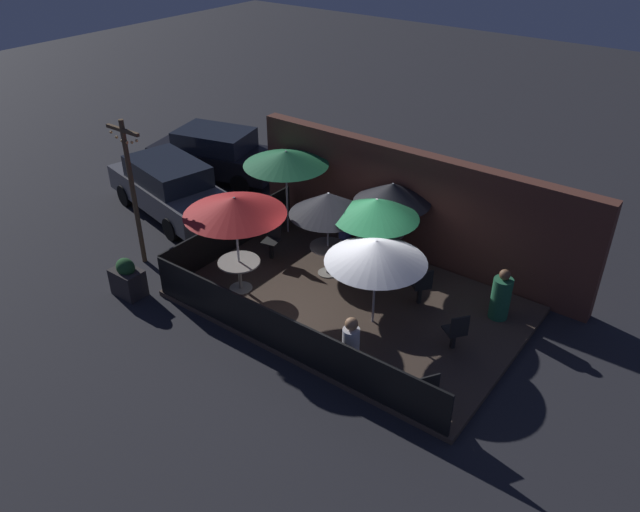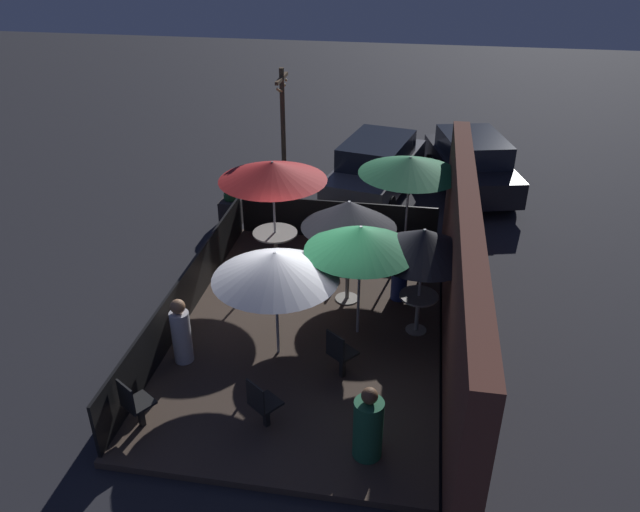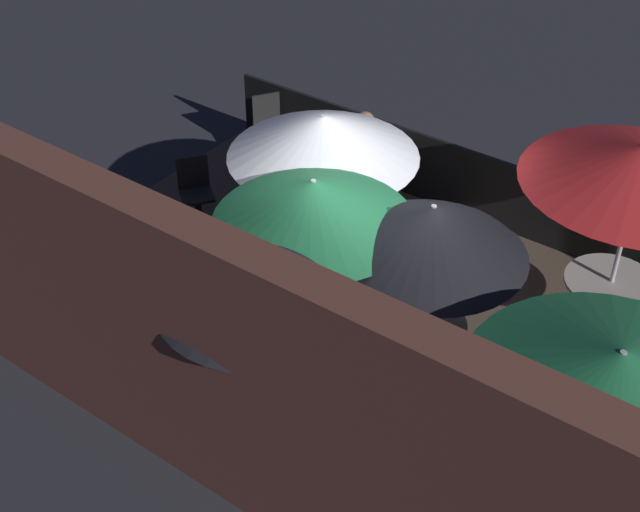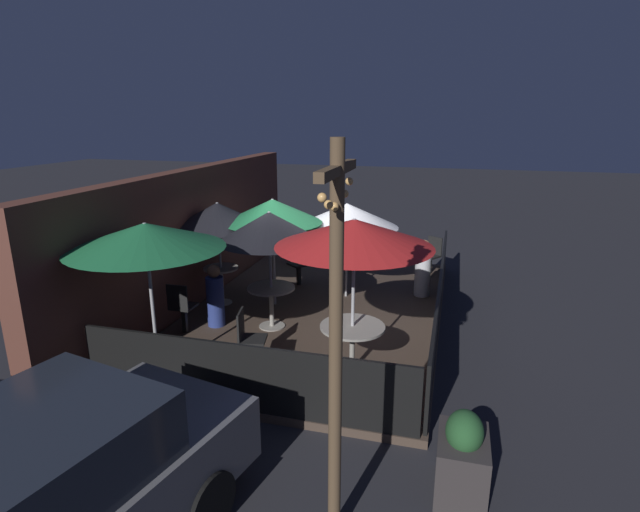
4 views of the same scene
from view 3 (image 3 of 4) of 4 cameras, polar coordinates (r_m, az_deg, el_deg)
name	(u,v)px [view 3 (image 3 of 4)]	position (r m, az deg, el deg)	size (l,w,h in m)	color
ground_plane	(362,318)	(10.22, 2.69, -3.96)	(60.00, 60.00, 0.00)	#26262B
patio_deck	(362,314)	(10.18, 2.70, -3.71)	(7.57, 4.87, 0.12)	#47382D
building_wall	(192,356)	(7.73, -8.20, -6.37)	(9.17, 0.36, 2.87)	brown
fence_front	(468,183)	(11.56, 9.45, 4.62)	(7.37, 0.05, 0.95)	black
patio_umbrella_1	(432,230)	(8.16, 7.17, 1.65)	(1.83, 1.83, 2.16)	#B2B2B7
patio_umbrella_2	(260,276)	(7.62, -3.87, -1.30)	(1.88, 1.88, 2.12)	#B2B2B7
patio_umbrella_3	(323,136)	(9.79, 0.21, 7.69)	(2.14, 2.14, 2.03)	#B2B2B7
patio_umbrella_4	(313,201)	(8.36, -0.43, 3.52)	(1.97, 1.97, 2.20)	#B2B2B7
patio_umbrella_5	(618,371)	(6.66, 18.55, -7.02)	(2.22, 2.22, 2.34)	#B2B2B7
dining_table_0	(609,292)	(9.91, 18.00, -2.21)	(0.98, 0.98, 0.75)	#9E998E
dining_table_1	(422,335)	(8.95, 6.55, -5.04)	(0.87, 0.87, 0.78)	#9E998E
dining_table_2	(265,382)	(8.46, -3.52, -8.03)	(0.71, 0.71, 0.78)	#9E998E
patio_chair_0	(269,124)	(12.74, -3.28, 8.43)	(0.55, 0.55, 0.90)	black
patio_chair_1	(196,189)	(11.37, -7.97, 4.24)	(0.56, 0.56, 0.90)	black
patio_chair_2	(406,465)	(7.90, 5.53, -13.17)	(0.40, 0.40, 0.96)	black
patio_chair_3	(578,397)	(8.76, 16.20, -8.63)	(0.48, 0.48, 0.94)	black
patio_chair_4	(224,263)	(10.00, -6.17, -0.46)	(0.56, 0.56, 0.95)	black
patron_0	(364,158)	(11.76, 2.80, 6.29)	(0.48, 0.48, 1.24)	silver
patron_1	(84,240)	(10.65, -14.89, 1.01)	(0.57, 0.57, 1.21)	#236642
patron_2	(383,411)	(8.29, 4.06, -9.84)	(0.45, 0.45, 1.17)	navy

